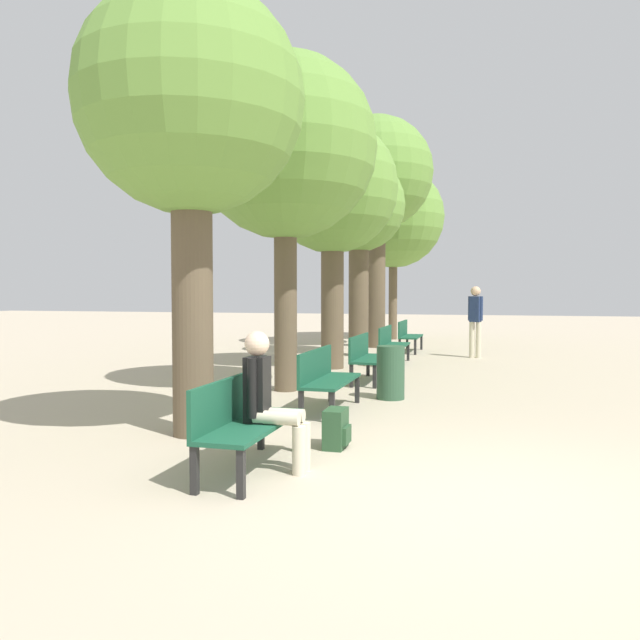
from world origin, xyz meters
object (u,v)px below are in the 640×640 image
at_px(tree_row_4, 377,176).
at_px(bench_row_2, 366,355).
at_px(tree_row_2, 332,191).
at_px(bench_row_0, 243,417).
at_px(tree_row_5, 393,218).
at_px(bench_row_1, 325,376).
at_px(tree_row_3, 359,210).
at_px(person_seated, 269,397).
at_px(tree_row_0, 191,107).
at_px(bench_row_3, 391,342).
at_px(bench_row_4, 408,334).
at_px(tree_row_1, 285,149).
at_px(backpack, 336,429).
at_px(trash_bin, 391,372).
at_px(pedestrian_near, 475,317).

bearing_deg(tree_row_4, bench_row_2, -81.22).
bearing_deg(tree_row_4, tree_row_2, -90.00).
distance_m(bench_row_0, tree_row_5, 16.48).
distance_m(bench_row_1, tree_row_5, 13.67).
bearing_deg(tree_row_3, person_seated, -82.70).
bearing_deg(tree_row_0, bench_row_3, 81.89).
relative_size(tree_row_2, tree_row_5, 0.88).
bearing_deg(tree_row_3, tree_row_4, 90.00).
distance_m(bench_row_3, bench_row_4, 2.91).
xyz_separation_m(tree_row_1, tree_row_3, (0.00, 5.83, -0.26)).
xyz_separation_m(bench_row_2, tree_row_0, (-1.08, -4.66, 3.19)).
bearing_deg(person_seated, tree_row_2, 99.89).
bearing_deg(bench_row_2, bench_row_1, -90.00).
height_order(bench_row_2, bench_row_4, same).
bearing_deg(backpack, bench_row_1, 108.37).
distance_m(tree_row_4, trash_bin, 9.98).
height_order(bench_row_2, tree_row_0, tree_row_0).
distance_m(bench_row_2, tree_row_4, 8.38).
bearing_deg(bench_row_3, bench_row_1, -90.00).
xyz_separation_m(bench_row_3, tree_row_3, (-1.08, 1.56, 3.20)).
bearing_deg(tree_row_0, tree_row_2, 90.00).
bearing_deg(tree_row_2, bench_row_0, -81.90).
relative_size(tree_row_0, tree_row_3, 1.01).
xyz_separation_m(tree_row_3, pedestrian_near, (2.88, 0.27, -2.68)).
xyz_separation_m(tree_row_2, tree_row_3, (0.00, 2.71, -0.07)).
bearing_deg(tree_row_1, bench_row_1, -55.11).
bearing_deg(bench_row_1, bench_row_0, -90.00).
xyz_separation_m(bench_row_0, backpack, (0.63, 1.01, -0.29)).
xyz_separation_m(tree_row_2, trash_bin, (1.79, -3.46, -3.35)).
relative_size(bench_row_1, bench_row_2, 1.00).
bearing_deg(bench_row_0, tree_row_0, 133.08).
bearing_deg(tree_row_1, trash_bin, -10.68).
relative_size(bench_row_3, person_seated, 1.25).
distance_m(tree_row_0, tree_row_5, 14.88).
relative_size(tree_row_3, tree_row_4, 0.74).
bearing_deg(tree_row_2, tree_row_3, 90.00).
distance_m(bench_row_3, tree_row_2, 3.63).
bearing_deg(trash_bin, tree_row_1, 169.32).
height_order(bench_row_3, tree_row_3, tree_row_3).
xyz_separation_m(bench_row_4, tree_row_1, (-1.08, -7.18, 3.46)).
relative_size(bench_row_1, person_seated, 1.25).
bearing_deg(trash_bin, bench_row_0, -99.82).
distance_m(bench_row_0, person_seated, 0.30).
distance_m(bench_row_0, pedestrian_near, 10.72).
bearing_deg(tree_row_5, bench_row_1, -85.30).
relative_size(tree_row_2, tree_row_4, 0.78).
bearing_deg(tree_row_3, tree_row_1, -90.00).
distance_m(bench_row_4, tree_row_3, 3.63).
xyz_separation_m(bench_row_3, bench_row_4, (0.00, 2.91, 0.00)).
distance_m(tree_row_1, tree_row_5, 11.58).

